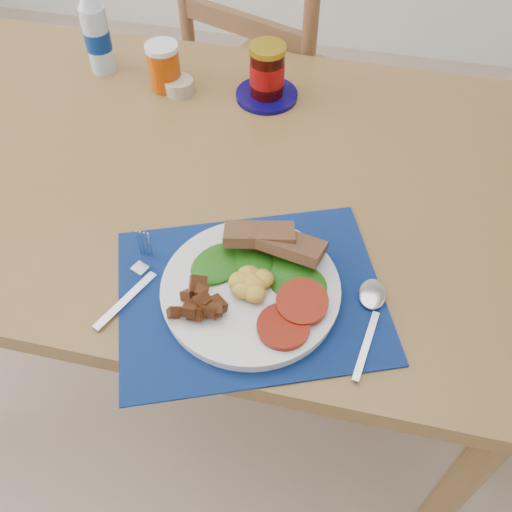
{
  "coord_description": "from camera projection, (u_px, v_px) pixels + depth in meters",
  "views": [
    {
      "loc": [
        0.34,
        -0.62,
        1.52
      ],
      "look_at": [
        0.21,
        -0.05,
        0.8
      ],
      "focal_mm": 40.0,
      "sensor_mm": 36.0,
      "label": 1
    }
  ],
  "objects": [
    {
      "name": "ground",
      "position": [
        186.0,
        412.0,
        1.6
      ],
      "size": [
        4.0,
        4.0,
        0.0
      ],
      "primitive_type": "plane",
      "color": "tan",
      "rests_on": "ground"
    },
    {
      "name": "spoon",
      "position": [
        370.0,
        309.0,
        0.92
      ],
      "size": [
        0.05,
        0.19,
        0.01
      ],
      "rotation": [
        0.0,
        0.0,
        -0.15
      ],
      "color": "#B2B5BA",
      "rests_on": "placemat"
    },
    {
      "name": "juice_glass",
      "position": [
        164.0,
        68.0,
        1.28
      ],
      "size": [
        0.07,
        0.07,
        0.1
      ],
      "primitive_type": "cylinder",
      "color": "#AF3A04",
      "rests_on": "table"
    },
    {
      "name": "ramekin",
      "position": [
        179.0,
        86.0,
        1.29
      ],
      "size": [
        0.07,
        0.07,
        0.03
      ],
      "primitive_type": "cylinder",
      "color": "tan",
      "rests_on": "table"
    },
    {
      "name": "chair_far",
      "position": [
        268.0,
        58.0,
        1.67
      ],
      "size": [
        0.56,
        0.55,
        1.2
      ],
      "rotation": [
        0.0,
        0.0,
        2.79
      ],
      "color": "brown",
      "rests_on": "ground"
    },
    {
      "name": "breakfast_plate",
      "position": [
        247.0,
        288.0,
        0.92
      ],
      "size": [
        0.29,
        0.29,
        0.07
      ],
      "rotation": [
        0.0,
        0.0,
        0.05
      ],
      "color": "silver",
      "rests_on": "placemat"
    },
    {
      "name": "fork",
      "position": [
        135.0,
        280.0,
        0.95
      ],
      "size": [
        0.07,
        0.19,
        0.0
      ],
      "rotation": [
        0.0,
        0.0,
        -0.4
      ],
      "color": "#B2B5BA",
      "rests_on": "placemat"
    },
    {
      "name": "table",
      "position": [
        184.0,
        193.0,
        1.21
      ],
      "size": [
        1.4,
        0.9,
        0.75
      ],
      "color": "brown",
      "rests_on": "ground"
    },
    {
      "name": "placemat",
      "position": [
        251.0,
        294.0,
        0.94
      ],
      "size": [
        0.52,
        0.47,
        0.0
      ],
      "primitive_type": "cube",
      "rotation": [
        0.0,
        0.0,
        0.38
      ],
      "color": "black",
      "rests_on": "table"
    },
    {
      "name": "jam_on_saucer",
      "position": [
        267.0,
        75.0,
        1.25
      ],
      "size": [
        0.14,
        0.14,
        0.13
      ],
      "color": "#09044A",
      "rests_on": "table"
    },
    {
      "name": "water_bottle",
      "position": [
        96.0,
        34.0,
        1.29
      ],
      "size": [
        0.06,
        0.06,
        0.2
      ],
      "color": "#ADBFCC",
      "rests_on": "table"
    }
  ]
}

